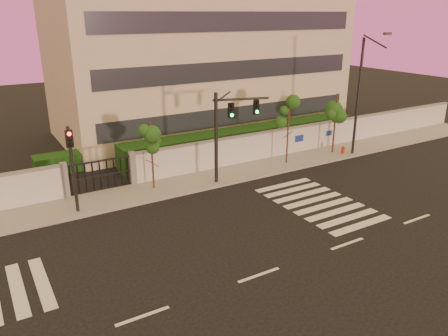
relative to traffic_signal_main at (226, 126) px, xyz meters
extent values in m
plane|color=black|center=(-4.27, -9.64, -3.62)|extent=(120.00, 120.00, 0.00)
cube|color=gray|center=(-4.27, 0.86, -3.54)|extent=(60.00, 3.00, 0.15)
cube|color=silver|center=(10.23, 2.36, -2.62)|extent=(31.00, 0.30, 2.00)
cube|color=slate|center=(10.23, 2.36, -1.56)|extent=(31.00, 0.36, 0.12)
cube|color=slate|center=(-9.27, 2.36, -2.52)|extent=(0.35, 0.35, 2.20)
cube|color=slate|center=(-5.27, 2.36, -2.52)|extent=(0.35, 0.35, 2.20)
cube|color=#113710|center=(4.73, 4.86, -2.72)|extent=(20.00, 2.00, 1.80)
cube|color=#113710|center=(-7.27, 7.36, -3.02)|extent=(6.00, 1.50, 1.20)
cube|color=#BDB6A0|center=(4.73, 12.36, 2.38)|extent=(24.00, 12.00, 12.00)
cube|color=#262D38|center=(4.73, 6.34, -1.12)|extent=(22.00, 0.08, 1.40)
cube|color=#262D38|center=(4.73, 6.34, 2.38)|extent=(22.00, 0.08, 1.40)
cube|color=#262D38|center=(4.73, 6.34, 5.88)|extent=(22.00, 0.08, 1.40)
cube|color=silver|center=(-12.87, -5.64, -3.61)|extent=(0.50, 4.00, 0.02)
cube|color=silver|center=(-11.97, -5.64, -3.61)|extent=(0.50, 4.00, 0.02)
cube|color=silver|center=(2.73, -8.64, -3.61)|extent=(4.00, 0.50, 0.02)
cube|color=silver|center=(2.73, -7.74, -3.61)|extent=(4.00, 0.50, 0.02)
cube|color=silver|center=(2.73, -6.84, -3.61)|extent=(4.00, 0.50, 0.02)
cube|color=silver|center=(2.73, -5.94, -3.61)|extent=(4.00, 0.50, 0.02)
cube|color=silver|center=(2.73, -5.04, -3.61)|extent=(4.00, 0.50, 0.02)
cube|color=silver|center=(2.73, -4.14, -3.61)|extent=(4.00, 0.50, 0.02)
cube|color=silver|center=(2.73, -3.24, -3.61)|extent=(4.00, 0.50, 0.02)
cube|color=silver|center=(2.73, -2.34, -3.61)|extent=(4.00, 0.50, 0.02)
cube|color=silver|center=(-9.27, -9.64, -3.61)|extent=(2.00, 0.15, 0.01)
cube|color=silver|center=(-4.27, -9.64, -3.61)|extent=(2.00, 0.15, 0.01)
cube|color=silver|center=(0.73, -9.64, -3.61)|extent=(2.00, 0.15, 0.01)
cube|color=silver|center=(5.73, -9.64, -3.61)|extent=(2.00, 0.15, 0.01)
cylinder|color=#382314|center=(-4.47, 1.06, -1.53)|extent=(0.11, 0.11, 4.19)
sphere|color=#194614|center=(-4.47, 1.06, -0.27)|extent=(1.02, 1.02, 1.02)
sphere|color=#194614|center=(-4.14, 1.25, -0.90)|extent=(0.78, 0.78, 0.78)
sphere|color=#194614|center=(-4.75, 0.92, -0.69)|extent=(0.74, 0.74, 0.74)
cylinder|color=#382314|center=(5.35, 0.68, -1.22)|extent=(0.11, 0.11, 4.80)
sphere|color=#194614|center=(5.35, 0.68, 0.22)|extent=(1.02, 1.02, 1.02)
sphere|color=#194614|center=(5.68, 0.87, -0.50)|extent=(0.78, 0.78, 0.78)
sphere|color=#194614|center=(5.08, 0.54, -0.26)|extent=(0.74, 0.74, 0.74)
cylinder|color=#382314|center=(9.86, 0.81, -1.32)|extent=(0.13, 0.13, 4.60)
sphere|color=#194614|center=(9.86, 0.81, 0.06)|extent=(1.20, 1.20, 1.20)
sphere|color=#194614|center=(10.25, 1.03, -0.63)|extent=(0.92, 0.92, 0.92)
sphere|color=#194614|center=(9.54, 0.64, -0.40)|extent=(0.87, 0.87, 0.87)
cylinder|color=black|center=(-0.72, 0.01, -0.76)|extent=(0.22, 0.22, 5.73)
cylinder|color=black|center=(1.03, 0.01, 1.55)|extent=(3.38, 1.24, 0.15)
cube|color=black|center=(0.29, -0.04, 0.95)|extent=(0.32, 0.17, 0.83)
sphere|color=#0CF259|center=(0.29, -0.15, 0.69)|extent=(0.18, 0.18, 0.18)
cube|color=black|center=(2.14, -0.04, 0.95)|extent=(0.32, 0.17, 0.83)
sphere|color=#0CF259|center=(2.14, -0.15, 0.69)|extent=(0.18, 0.18, 0.18)
cylinder|color=black|center=(-9.19, 0.07, -1.23)|extent=(0.17, 0.17, 4.79)
cube|color=black|center=(-9.19, 0.02, 0.53)|extent=(0.37, 0.19, 0.96)
sphere|color=red|center=(-9.19, -0.09, 0.83)|extent=(0.21, 0.21, 0.21)
cylinder|color=black|center=(10.97, -0.15, 0.64)|extent=(0.19, 0.19, 8.51)
cylinder|color=black|center=(10.97, -1.11, 4.68)|extent=(0.11, 2.04, 0.83)
cube|color=#3F3F44|center=(10.97, -2.06, 5.21)|extent=(0.53, 0.27, 0.16)
cylinder|color=#B31D0B|center=(10.29, 0.15, -3.37)|extent=(0.22, 0.22, 0.49)
cylinder|color=#B31D0B|center=(10.29, 0.15, -3.07)|extent=(0.28, 0.28, 0.10)
sphere|color=#B31D0B|center=(10.29, 0.15, -2.97)|extent=(0.18, 0.18, 0.18)
cylinder|color=#B31D0B|center=(10.29, 0.15, -3.27)|extent=(0.28, 0.11, 0.10)
camera|label=1|loc=(-13.32, -22.05, 6.48)|focal=35.00mm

